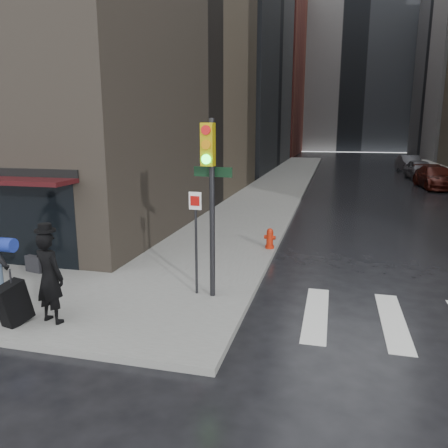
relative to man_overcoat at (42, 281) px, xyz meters
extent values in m
plane|color=black|center=(1.81, 1.11, -1.02)|extent=(140.00, 140.00, 0.00)
cube|color=slate|center=(1.81, 28.11, -0.95)|extent=(4.00, 50.00, 0.15)
cube|color=silver|center=(5.31, 2.11, -1.02)|extent=(0.50, 3.00, 0.01)
cube|color=silver|center=(6.91, 2.11, -1.02)|extent=(0.50, 3.00, 0.01)
cube|color=brown|center=(-11.19, 63.11, 11.98)|extent=(22.00, 20.00, 26.00)
cube|color=gray|center=(7.81, 79.11, 14.98)|extent=(40.00, 12.00, 32.00)
imported|color=black|center=(0.14, 0.06, 0.07)|extent=(0.77, 0.60, 1.88)
cylinder|color=black|center=(0.14, 0.06, 1.03)|extent=(0.40, 0.40, 0.05)
cylinder|color=black|center=(0.14, 0.06, 1.09)|extent=(0.25, 0.25, 0.15)
cube|color=black|center=(-0.18, 0.07, 0.32)|extent=(0.42, 0.21, 0.33)
cube|color=black|center=(-0.51, -0.24, -0.43)|extent=(0.47, 0.78, 0.95)
cylinder|color=black|center=(-0.51, -0.24, 0.07)|extent=(0.04, 0.04, 0.44)
cylinder|color=navy|center=(-1.16, 0.36, 0.58)|extent=(0.57, 0.31, 0.30)
cylinder|color=black|center=(2.91, 2.22, 1.16)|extent=(0.12, 0.12, 4.07)
cube|color=#BAA30C|center=(2.89, 2.00, 2.64)|extent=(0.30, 0.21, 0.91)
cylinder|color=red|center=(2.87, 1.90, 2.94)|extent=(0.21, 0.07, 0.20)
cylinder|color=orange|center=(2.87, 1.90, 2.64)|extent=(0.21, 0.07, 0.20)
cylinder|color=#19E533|center=(2.87, 1.90, 2.33)|extent=(0.21, 0.07, 0.20)
cylinder|color=black|center=(2.51, 2.26, 0.35)|extent=(0.06, 0.06, 2.44)
cube|color=white|center=(2.51, 2.23, 1.36)|extent=(0.31, 0.05, 0.41)
cube|color=black|center=(2.91, 2.30, 2.03)|extent=(0.91, 0.13, 0.22)
cylinder|color=#A31E0A|center=(3.61, 6.67, -0.82)|extent=(0.29, 0.29, 0.09)
cylinder|color=#A31E0A|center=(3.61, 6.67, -0.60)|extent=(0.22, 0.22, 0.55)
sphere|color=#A31E0A|center=(3.61, 6.67, -0.30)|extent=(0.20, 0.20, 0.20)
cylinder|color=#A31E0A|center=(3.61, 6.67, -0.50)|extent=(0.38, 0.19, 0.13)
imported|color=#3A110B|center=(12.29, 25.18, -0.27)|extent=(2.51, 5.31, 1.50)
imported|color=#525257|center=(12.25, 30.97, -0.26)|extent=(2.14, 4.62, 1.53)
imported|color=#39393E|center=(12.33, 36.77, -0.24)|extent=(2.07, 4.86, 1.56)
camera|label=1|loc=(5.53, -7.10, 2.97)|focal=35.00mm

